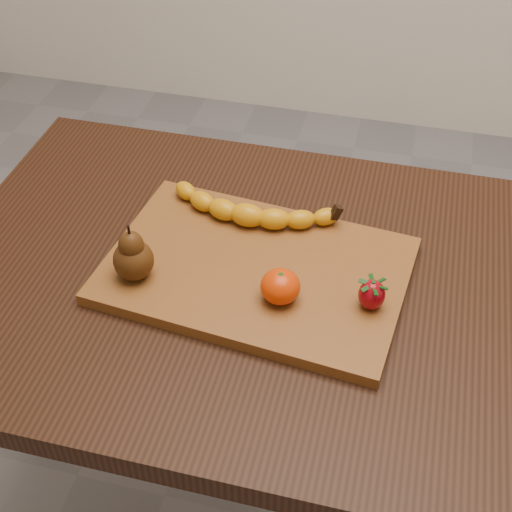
% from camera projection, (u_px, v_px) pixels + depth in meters
% --- Properties ---
extents(table, '(1.00, 0.70, 0.76)m').
position_uv_depth(table, '(257.00, 318.00, 1.16)').
color(table, black).
rests_on(table, ground).
extents(cutting_board, '(0.48, 0.35, 0.02)m').
position_uv_depth(cutting_board, '(256.00, 270.00, 1.09)').
color(cutting_board, brown).
rests_on(cutting_board, table).
extents(banana, '(0.24, 0.07, 0.04)m').
position_uv_depth(banana, '(247.00, 215.00, 1.14)').
color(banana, orange).
rests_on(banana, cutting_board).
extents(pear, '(0.07, 0.07, 0.09)m').
position_uv_depth(pear, '(132.00, 252.00, 1.04)').
color(pear, '#47260B').
rests_on(pear, cutting_board).
extents(mandarin, '(0.07, 0.07, 0.05)m').
position_uv_depth(mandarin, '(280.00, 286.00, 1.01)').
color(mandarin, red).
rests_on(mandarin, cutting_board).
extents(strawberry, '(0.05, 0.05, 0.05)m').
position_uv_depth(strawberry, '(372.00, 294.00, 1.00)').
color(strawberry, '#98040F').
rests_on(strawberry, cutting_board).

